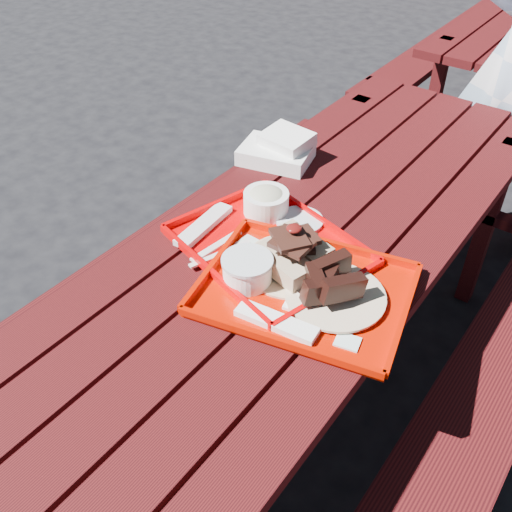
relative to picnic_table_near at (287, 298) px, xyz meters
name	(u,v)px	position (x,y,z in m)	size (l,w,h in m)	color
ground	(281,411)	(0.00, 0.00, -0.56)	(60.00, 60.00, 0.00)	black
picnic_table_near	(287,298)	(0.00, 0.00, 0.00)	(1.41, 2.40, 0.75)	#460D0D
near_tray	(275,237)	(-0.03, -0.02, 0.23)	(0.57, 0.49, 0.15)	#CE0204
far_tray	(301,288)	(0.13, -0.14, 0.22)	(0.57, 0.49, 0.08)	#BF1100
white_cloth	(279,150)	(-0.29, 0.37, 0.23)	(0.26, 0.22, 0.09)	white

